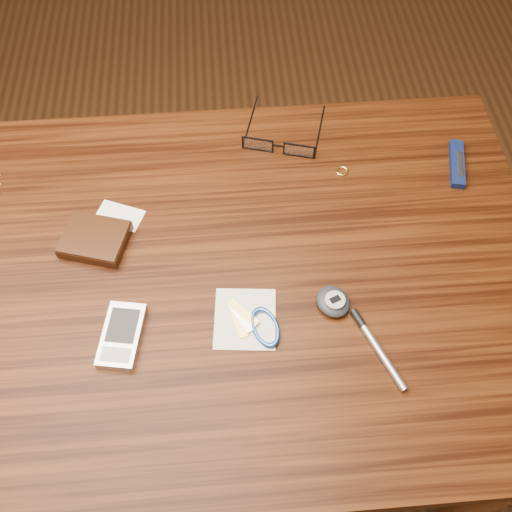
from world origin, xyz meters
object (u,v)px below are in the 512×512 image
(pedometer, at_px, (333,301))
(silver_pen, at_px, (374,343))
(pda_phone, at_px, (122,335))
(desk, at_px, (228,302))
(wallet_and_card, at_px, (95,239))
(eyeglasses, at_px, (279,145))
(notepad_keys, at_px, (255,323))
(pocket_knife, at_px, (457,164))

(pedometer, distance_m, silver_pen, 0.08)
(pda_phone, bearing_deg, desk, 32.67)
(pda_phone, height_order, pedometer, pedometer)
(wallet_and_card, bearing_deg, eyeglasses, 29.33)
(pedometer, bearing_deg, pda_phone, -174.66)
(pda_phone, relative_size, notepad_keys, 0.97)
(eyeglasses, relative_size, pedometer, 2.39)
(pedometer, bearing_deg, notepad_keys, -168.85)
(desk, distance_m, pocket_knife, 0.46)
(eyeglasses, xyz_separation_m, notepad_keys, (-0.07, -0.33, -0.01))
(notepad_keys, bearing_deg, silver_pen, -15.03)
(pda_phone, relative_size, silver_pen, 0.84)
(pocket_knife, height_order, silver_pen, pocket_knife)
(wallet_and_card, distance_m, notepad_keys, 0.29)
(pda_phone, distance_m, notepad_keys, 0.19)
(desk, relative_size, eyeglasses, 6.12)
(pda_phone, xyz_separation_m, notepad_keys, (0.19, 0.01, -0.00))
(pocket_knife, distance_m, silver_pen, 0.38)
(wallet_and_card, xyz_separation_m, pedometer, (0.35, -0.14, -0.00))
(desk, bearing_deg, pocket_knife, 23.80)
(pda_phone, relative_size, pedometer, 1.57)
(desk, height_order, pedometer, pedometer)
(eyeglasses, xyz_separation_m, pda_phone, (-0.26, -0.34, -0.01))
(pedometer, relative_size, notepad_keys, 0.62)
(wallet_and_card, relative_size, pda_phone, 1.29)
(pda_phone, bearing_deg, pocket_knife, 26.35)
(desk, xyz_separation_m, silver_pen, (0.20, -0.14, 0.11))
(pda_phone, bearing_deg, notepad_keys, 1.76)
(pda_phone, distance_m, pedometer, 0.31)
(eyeglasses, relative_size, pda_phone, 1.53)
(wallet_and_card, bearing_deg, silver_pen, -26.98)
(notepad_keys, bearing_deg, pedometer, 11.15)
(eyeglasses, bearing_deg, wallet_and_card, -150.67)
(wallet_and_card, xyz_separation_m, silver_pen, (0.40, -0.21, -0.01))
(pedometer, height_order, notepad_keys, pedometer)
(eyeglasses, bearing_deg, notepad_keys, -101.45)
(pedometer, xyz_separation_m, pocket_knife, (0.25, 0.25, -0.00))
(desk, distance_m, wallet_and_card, 0.24)
(eyeglasses, bearing_deg, silver_pen, -75.60)
(pda_phone, height_order, notepad_keys, pda_phone)
(wallet_and_card, distance_m, pocket_knife, 0.62)
(notepad_keys, height_order, pocket_knife, pocket_knife)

